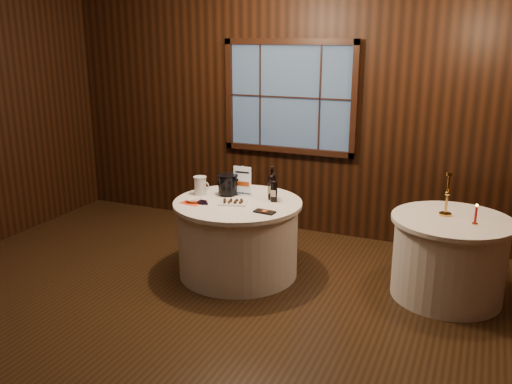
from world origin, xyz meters
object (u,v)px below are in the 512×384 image
at_px(grape_bunch, 203,202).
at_px(brass_candlestick, 447,200).
at_px(chocolate_plate, 233,202).
at_px(port_bottle_left, 272,185).
at_px(red_candle, 476,216).
at_px(glass_pitcher, 200,185).
at_px(main_table, 238,237).
at_px(side_table, 449,258).
at_px(cracker_bowl, 194,200).
at_px(port_bottle_right, 274,189).
at_px(ice_bucket, 228,184).
at_px(sign_stand, 243,185).
at_px(chocolate_box, 265,212).

distance_m(grape_bunch, brass_candlestick, 2.28).
height_order(chocolate_plate, grape_bunch, grape_bunch).
distance_m(port_bottle_left, red_candle, 1.91).
relative_size(glass_pitcher, red_candle, 1.02).
distance_m(main_table, grape_bunch, 0.53).
bearing_deg(side_table, cracker_bowl, -168.21).
bearing_deg(main_table, red_candle, 5.25).
relative_size(port_bottle_right, ice_bucket, 1.33).
height_order(main_table, port_bottle_left, port_bottle_left).
height_order(sign_stand, chocolate_box, sign_stand).
height_order(main_table, side_table, same).
bearing_deg(red_candle, chocolate_plate, -172.43).
bearing_deg(port_bottle_left, ice_bucket, 168.04).
xyz_separation_m(main_table, glass_pitcher, (-0.46, 0.07, 0.48)).
distance_m(cracker_bowl, red_candle, 2.61).
bearing_deg(chocolate_box, brass_candlestick, 26.40).
bearing_deg(side_table, port_bottle_left, -176.77).
xyz_separation_m(main_table, cracker_bowl, (-0.39, -0.20, 0.40)).
bearing_deg(chocolate_box, cracker_bowl, -176.24).
height_order(side_table, chocolate_box, chocolate_box).
height_order(sign_stand, brass_candlestick, brass_candlestick).
bearing_deg(glass_pitcher, main_table, -4.93).
distance_m(sign_stand, red_candle, 2.24).
bearing_deg(main_table, sign_stand, 103.04).
relative_size(chocolate_box, brass_candlestick, 0.48).
bearing_deg(port_bottle_right, main_table, -166.95).
bearing_deg(red_candle, port_bottle_right, -178.05).
xyz_separation_m(ice_bucket, brass_candlestick, (2.12, 0.20, 0.03)).
bearing_deg(grape_bunch, sign_stand, 64.49).
xyz_separation_m(port_bottle_left, brass_candlestick, (1.65, 0.16, 0.00)).
height_order(port_bottle_left, port_bottle_right, port_bottle_left).
distance_m(chocolate_plate, grape_bunch, 0.29).
height_order(grape_bunch, brass_candlestick, brass_candlestick).
distance_m(sign_stand, port_bottle_left, 0.34).
relative_size(sign_stand, grape_bunch, 1.77).
bearing_deg(cracker_bowl, side_table, 11.79).
relative_size(sign_stand, cracker_bowl, 2.12).
xyz_separation_m(port_bottle_left, chocolate_box, (0.10, -0.43, -0.14)).
bearing_deg(glass_pitcher, chocolate_plate, -15.89).
bearing_deg(cracker_bowl, chocolate_plate, 15.81).
bearing_deg(port_bottle_right, chocolate_plate, -155.52).
bearing_deg(chocolate_plate, port_bottle_left, 45.36).
xyz_separation_m(cracker_bowl, brass_candlestick, (2.32, 0.56, 0.12)).
xyz_separation_m(grape_bunch, glass_pitcher, (-0.19, 0.28, 0.08)).
xyz_separation_m(port_bottle_left, cracker_bowl, (-0.67, -0.40, -0.12)).
xyz_separation_m(sign_stand, red_candle, (2.24, -0.04, -0.03)).
relative_size(side_table, cracker_bowl, 7.40).
bearing_deg(side_table, chocolate_plate, -168.98).
height_order(side_table, port_bottle_right, port_bottle_right).
bearing_deg(port_bottle_left, chocolate_plate, -151.43).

